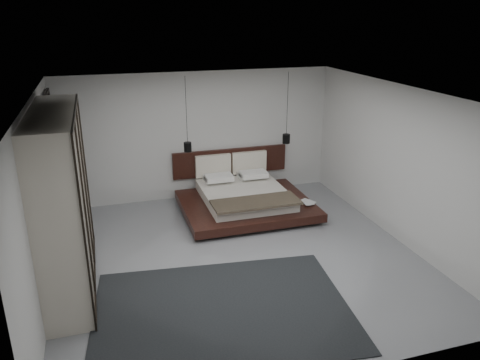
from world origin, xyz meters
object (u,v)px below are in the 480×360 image
object	(u,v)px
lattice_screen	(55,159)
rug	(223,310)
wardrobe	(63,202)
pendant_right	(286,138)
pendant_left	(188,146)
bed	(244,197)

from	to	relation	value
lattice_screen	rug	distance (m)	4.67
lattice_screen	wardrobe	size ratio (longest dim) A/B	0.94
lattice_screen	pendant_right	world-z (taller)	pendant_right
pendant_left	wardrobe	distance (m)	3.28
lattice_screen	bed	world-z (taller)	lattice_screen
wardrobe	bed	bearing A→B (deg)	29.42
pendant_right	wardrobe	xyz separation A→B (m)	(-4.49, -2.32, -0.03)
pendant_left	rug	distance (m)	3.98
pendant_left	wardrobe	xyz separation A→B (m)	(-2.31, -2.32, -0.02)
pendant_right	wardrobe	distance (m)	5.05
bed	rug	xyz separation A→B (m)	(-1.36, -3.32, -0.27)
bed	wardrobe	bearing A→B (deg)	-150.58
rug	pendant_left	bearing A→B (deg)	85.77
wardrobe	lattice_screen	bearing A→B (deg)	95.85
lattice_screen	pendant_left	world-z (taller)	pendant_left
pendant_left	rug	size ratio (longest dim) A/B	0.43
bed	pendant_left	xyz separation A→B (m)	(-1.09, 0.40, 1.10)
pendant_left	pendant_right	world-z (taller)	same
pendant_right	wardrobe	size ratio (longest dim) A/B	0.56
lattice_screen	pendant_left	bearing A→B (deg)	-2.97
rug	pendant_right	bearing A→B (deg)	56.67
bed	rug	world-z (taller)	bed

